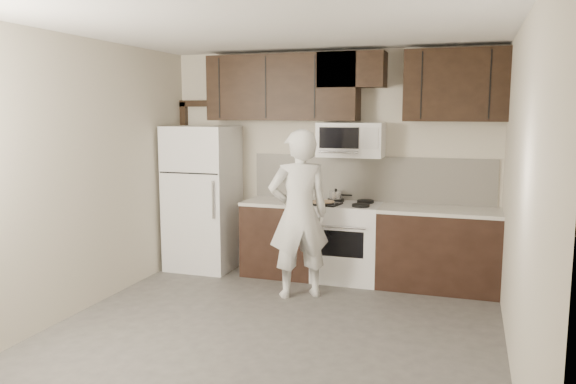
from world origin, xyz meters
The scene contains 14 objects.
floor centered at (0.00, 0.00, 0.00)m, with size 4.50×4.50×0.00m, color #4A4846.
back_wall centered at (0.00, 2.25, 1.35)m, with size 4.00×4.00×0.00m, color beige.
ceiling centered at (0.00, 0.00, 2.70)m, with size 4.50×4.50×0.00m, color white.
counter_run centered at (0.60, 1.94, 0.46)m, with size 2.95×0.64×0.91m.
stove centered at (0.30, 1.94, 0.46)m, with size 0.76×0.66×0.94m.
backsplash centered at (0.50, 2.24, 1.18)m, with size 2.90×0.02×0.54m, color silver.
upper_cabinets centered at (0.21, 2.08, 2.28)m, with size 3.48×0.35×0.78m.
microwave centered at (0.30, 2.06, 1.65)m, with size 0.76×0.42×0.40m.
refrigerator centered at (-1.55, 1.89, 0.90)m, with size 0.80×0.76×1.80m.
door_trim centered at (-1.92, 2.21, 1.25)m, with size 0.50×0.08×2.12m.
saucepan centered at (0.12, 2.09, 0.97)m, with size 0.28×0.16×0.15m.
baking_tray centered at (0.04, 1.81, 0.92)m, with size 0.38×0.29×0.02m, color black.
pizza centered at (0.04, 1.81, 0.94)m, with size 0.26×0.26×0.02m, color beige.
person centered at (-0.07, 1.19, 0.90)m, with size 0.66×0.43×1.80m, color white.
Camera 1 is at (1.64, -4.41, 1.98)m, focal length 35.00 mm.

